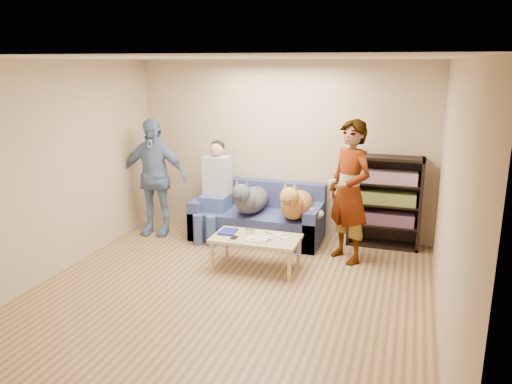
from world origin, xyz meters
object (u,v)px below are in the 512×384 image
(camera_silver, at_px, (250,231))
(bookshelf, at_px, (385,200))
(person_seated, at_px, (215,186))
(person_standing_right, at_px, (350,192))
(coffee_table, at_px, (256,240))
(dog_tan, at_px, (295,204))
(sofa, at_px, (258,220))
(person_standing_left, at_px, (154,177))
(notebook_blue, at_px, (228,232))
(dog_gray, at_px, (250,199))

(camera_silver, height_order, bookshelf, bookshelf)
(person_seated, height_order, bookshelf, person_seated)
(person_standing_right, height_order, coffee_table, person_standing_right)
(dog_tan, height_order, bookshelf, bookshelf)
(sofa, bearing_deg, dog_tan, -19.48)
(person_standing_right, xyz_separation_m, sofa, (-1.39, 0.47, -0.65))
(coffee_table, bearing_deg, bookshelf, 42.12)
(person_standing_right, relative_size, dog_tan, 1.60)
(person_standing_left, relative_size, person_seated, 1.21)
(person_standing_left, distance_m, coffee_table, 2.12)
(notebook_blue, bearing_deg, bookshelf, 34.43)
(sofa, xyz_separation_m, bookshelf, (1.80, 0.23, 0.40))
(notebook_blue, relative_size, coffee_table, 0.24)
(notebook_blue, bearing_deg, person_seated, 120.78)
(coffee_table, xyz_separation_m, bookshelf, (1.48, 1.34, 0.31))
(sofa, height_order, bookshelf, bookshelf)
(bookshelf, bearing_deg, dog_gray, -167.73)
(coffee_table, bearing_deg, person_seated, 134.23)
(person_standing_right, bearing_deg, sofa, -158.14)
(person_standing_right, xyz_separation_m, dog_gray, (-1.46, 0.30, -0.30))
(person_standing_right, distance_m, person_seated, 2.06)
(camera_silver, height_order, dog_tan, dog_tan)
(person_standing_right, distance_m, bookshelf, 0.86)
(camera_silver, distance_m, dog_tan, 0.90)
(person_standing_left, bearing_deg, person_standing_right, -9.90)
(person_standing_right, relative_size, coffee_table, 1.70)
(dog_tan, bearing_deg, coffee_table, -108.44)
(bookshelf, bearing_deg, notebook_blue, -145.57)
(dog_tan, bearing_deg, person_standing_left, -178.37)
(person_standing_right, xyz_separation_m, bookshelf, (0.41, 0.71, -0.26))
(notebook_blue, xyz_separation_m, camera_silver, (0.28, 0.07, 0.01))
(notebook_blue, distance_m, dog_tan, 1.11)
(person_standing_right, bearing_deg, person_standing_left, -143.07)
(person_standing_right, height_order, bookshelf, person_standing_right)
(sofa, relative_size, dog_tan, 1.63)
(notebook_blue, bearing_deg, dog_tan, 50.32)
(dog_gray, bearing_deg, person_seated, 175.36)
(camera_silver, bearing_deg, person_standing_left, 158.15)
(camera_silver, bearing_deg, dog_gray, 108.15)
(person_standing_left, bearing_deg, person_seated, 3.13)
(person_seated, xyz_separation_m, dog_gray, (0.57, -0.05, -0.13))
(sofa, bearing_deg, dog_gray, -111.94)
(person_seated, distance_m, dog_tan, 1.26)
(camera_silver, xyz_separation_m, sofa, (-0.20, 0.99, -0.16))
(person_standing_left, distance_m, camera_silver, 1.95)
(person_standing_left, relative_size, coffee_table, 1.61)
(sofa, height_order, person_seated, person_seated)
(person_standing_right, bearing_deg, person_seated, -149.02)
(person_seated, bearing_deg, person_standing_left, -170.69)
(person_standing_left, xyz_separation_m, notebook_blue, (1.48, -0.78, -0.45))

